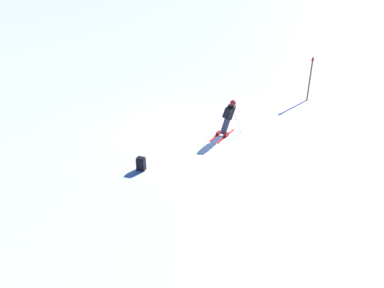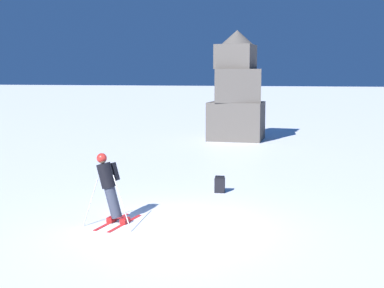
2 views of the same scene
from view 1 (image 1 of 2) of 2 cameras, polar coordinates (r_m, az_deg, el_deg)
ground_plane at (r=16.38m, az=0.09°, el=2.14°), size 300.00×300.00×0.00m
skier at (r=15.45m, az=5.54°, el=4.18°), size 1.28×1.64×1.70m
spare_backpack at (r=13.37m, az=-7.77°, el=-3.01°), size 0.32×0.25×0.50m
trail_marker at (r=20.39m, az=17.56°, el=9.68°), size 0.13×0.13×2.30m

